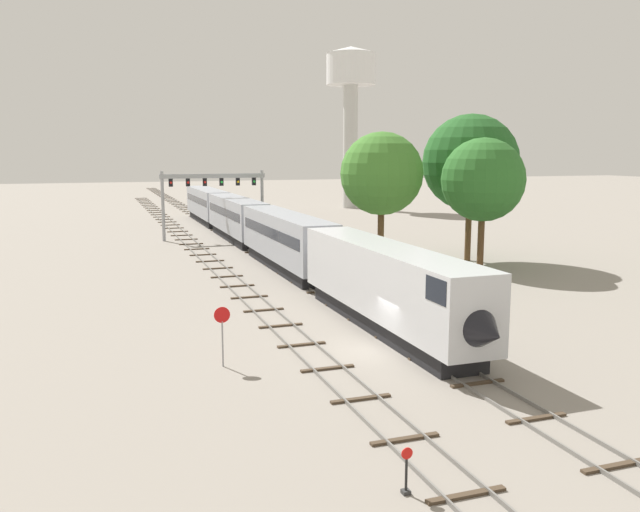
# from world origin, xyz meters

# --- Properties ---
(ground_plane) EXTENTS (400.00, 400.00, 0.00)m
(ground_plane) POSITION_xyz_m (0.00, 0.00, 0.00)
(ground_plane) COLOR gray
(track_main) EXTENTS (2.60, 200.00, 0.16)m
(track_main) POSITION_xyz_m (2.00, 60.00, 0.07)
(track_main) COLOR slate
(track_main) RESTS_ON ground
(track_near) EXTENTS (2.60, 160.00, 0.16)m
(track_near) POSITION_xyz_m (-3.50, 40.00, 0.07)
(track_near) COLOR slate
(track_near) RESTS_ON ground
(passenger_train) EXTENTS (3.04, 81.37, 4.80)m
(passenger_train) POSITION_xyz_m (2.00, 34.24, 2.60)
(passenger_train) COLOR silver
(passenger_train) RESTS_ON ground
(signal_gantry) EXTENTS (12.10, 0.49, 7.89)m
(signal_gantry) POSITION_xyz_m (-0.25, 45.77, 5.83)
(signal_gantry) COLOR #999BA0
(signal_gantry) RESTS_ON ground
(water_tower) EXTENTS (8.80, 8.80, 28.27)m
(water_tower) POSITION_xyz_m (30.62, 80.62, 21.76)
(water_tower) COLOR beige
(water_tower) RESTS_ON ground
(switch_stand) EXTENTS (0.36, 0.24, 1.46)m
(switch_stand) POSITION_xyz_m (-5.10, -13.28, 0.52)
(switch_stand) COLOR black
(switch_stand) RESTS_ON ground
(stop_sign) EXTENTS (0.76, 0.08, 2.88)m
(stop_sign) POSITION_xyz_m (-8.00, 0.02, 1.87)
(stop_sign) COLOR gray
(stop_sign) RESTS_ON ground
(trackside_tree_left) EXTENTS (8.75, 8.75, 13.43)m
(trackside_tree_left) POSITION_xyz_m (19.26, 22.75, 9.04)
(trackside_tree_left) COLOR brown
(trackside_tree_left) RESTS_ON ground
(trackside_tree_mid) EXTENTS (7.14, 7.14, 11.73)m
(trackside_tree_mid) POSITION_xyz_m (10.11, 22.09, 8.14)
(trackside_tree_mid) COLOR brown
(trackside_tree_mid) RESTS_ON ground
(trackside_tree_right) EXTENTS (7.08, 7.08, 11.22)m
(trackside_tree_right) POSITION_xyz_m (17.85, 18.44, 7.66)
(trackside_tree_right) COLOR brown
(trackside_tree_right) RESTS_ON ground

